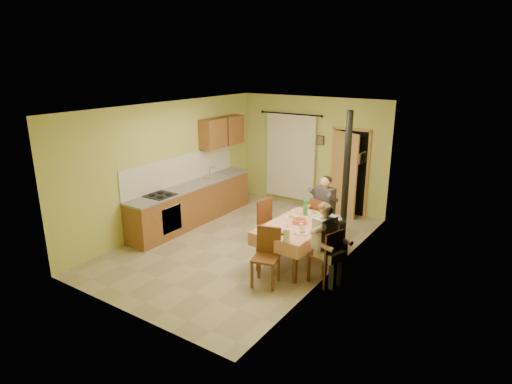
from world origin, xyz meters
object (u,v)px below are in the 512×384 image
Objects in this scene: chair_near at (266,268)px; chair_right at (325,267)px; chair_left at (271,234)px; stove_flue at (344,206)px; dining_table at (297,243)px; man_far at (324,202)px; chair_far at (322,229)px; man_right at (326,235)px.

chair_right is at bearing -159.14° from chair_near.
chair_left is 0.35× the size of stove_flue.
chair_near is at bearing -90.32° from dining_table.
man_far is (0.75, 0.81, 0.59)m from chair_left.
chair_far is 0.98× the size of chair_near.
man_far is (0.00, 0.01, 0.59)m from chair_far.
man_right is (1.51, -0.72, 0.59)m from chair_left.
chair_far is 1.70m from chair_right.
chair_near is 1.50m from chair_left.
chair_near is 1.16m from man_right.
dining_table is at bearing -76.20° from man_far.
man_right is at bearing 90.00° from chair_right.
chair_far is at bearing 145.66° from chair_left.
chair_right is (0.77, -0.44, -0.09)m from dining_table.
chair_far is at bearing 44.44° from man_right.
chair_right and chair_left have the same top height.
man_far is at bearing 44.14° from man_right.
chair_far is at bearing -90.00° from man_far.
dining_table is at bearing -76.03° from chair_far.
dining_table is 0.62× the size of stove_flue.
man_far is 0.50× the size of stove_flue.
chair_near is at bearing -77.36° from chair_far.
man_far is at bearing 44.49° from chair_right.
chair_far is (-0.01, 1.08, -0.09)m from dining_table.
man_far is (-0.77, 1.53, 0.59)m from chair_right.
stove_flue is at bearing 26.30° from chair_right.
dining_table is at bearing -107.74° from chair_near.
stove_flue is at bearing -19.59° from chair_far.
chair_near is 0.70× the size of man_right.
chair_right is 1.81m from man_far.
chair_left is 1.25m from man_far.
chair_right reaches higher than dining_table.
stove_flue reaches higher than chair_near.
chair_left is 1.77m from man_right.
stove_flue reaches higher than man_far.
chair_left reaches higher than dining_table.
man_far is at bearing 90.00° from chair_far.
man_right is 0.50× the size of stove_flue.
stove_flue is (0.61, -0.40, 0.73)m from chair_far.
man_right reaches higher than chair_left.
chair_right is at bearing -27.51° from dining_table.
chair_left reaches higher than chair_near.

